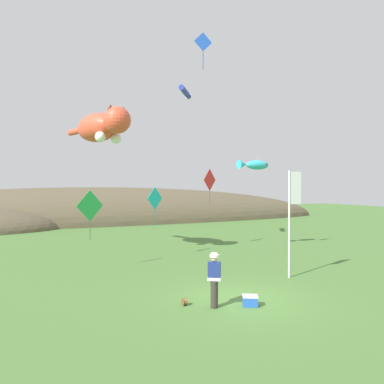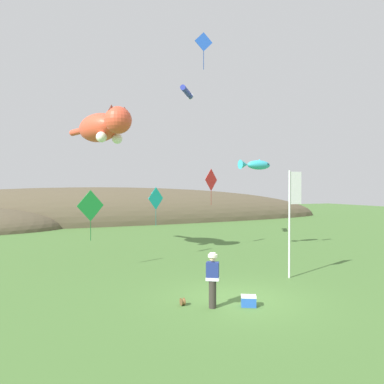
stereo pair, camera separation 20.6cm
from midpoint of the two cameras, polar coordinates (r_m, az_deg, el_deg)
ground_plane at (r=13.53m, az=7.34°, el=-15.97°), size 120.00×120.00×0.00m
distant_hill_ridge at (r=42.61m, az=-16.21°, el=-4.57°), size 60.35×15.01×7.84m
festival_attendant at (r=12.36m, az=3.64°, el=-13.00°), size 0.49×0.45×1.77m
kite_spool at (r=12.80m, az=-0.96°, el=-16.37°), size 0.12×0.25×0.25m
picnic_cooler at (r=12.83m, az=9.09°, el=-16.07°), size 0.59×0.52×0.36m
festival_banner_pole at (r=16.67m, az=15.37°, el=-2.28°), size 0.66×0.08×4.61m
kite_giant_cat at (r=21.81m, az=-13.18°, el=9.62°), size 2.81×6.00×1.90m
kite_fish_windsock at (r=23.49m, az=9.90°, el=4.11°), size 2.20×0.68×0.67m
kite_tube_streamer at (r=26.33m, az=-0.56°, el=14.97°), size 1.73×2.29×0.44m
kite_diamond_red at (r=24.01m, az=3.18°, el=1.83°), size 1.22×0.77×2.33m
kite_diamond_teal at (r=20.59m, az=-5.25°, el=-1.02°), size 1.06×0.69×2.15m
kite_diamond_blue at (r=19.93m, az=2.10°, el=21.84°), size 0.94×0.10×1.84m
kite_diamond_green at (r=18.02m, az=-14.89°, el=-2.07°), size 1.31×0.67×2.36m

